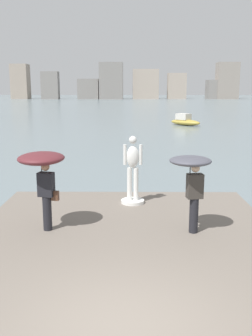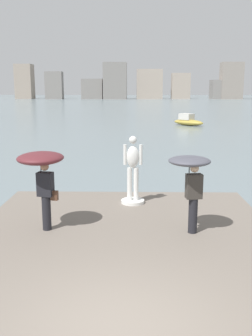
# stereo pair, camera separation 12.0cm
# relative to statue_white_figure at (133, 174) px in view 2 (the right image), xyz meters

# --- Properties ---
(ground_plane) EXTENTS (400.00, 400.00, 0.00)m
(ground_plane) POSITION_rel_statue_white_figure_xyz_m (-0.21, 33.58, -1.32)
(ground_plane) COLOR slate
(pier) EXTENTS (7.57, 10.71, 0.40)m
(pier) POSITION_rel_statue_white_figure_xyz_m (-0.21, -4.07, -1.12)
(pier) COLOR #70665B
(pier) RESTS_ON ground
(statue_white_figure) EXTENTS (0.72, 0.72, 2.09)m
(statue_white_figure) POSITION_rel_statue_white_figure_xyz_m (0.00, 0.00, 0.00)
(statue_white_figure) COLOR white
(statue_white_figure) RESTS_ON pier
(onlooker_left) EXTENTS (1.37, 1.37, 1.98)m
(onlooker_left) POSITION_rel_statue_white_figure_xyz_m (-2.24, -2.31, 0.70)
(onlooker_left) COLOR black
(onlooker_left) RESTS_ON pier
(onlooker_right) EXTENTS (1.15, 1.15, 1.91)m
(onlooker_right) POSITION_rel_statue_white_figure_xyz_m (1.40, -2.47, 0.60)
(onlooker_right) COLOR black
(onlooker_right) RESTS_ON pier
(boat_mid) EXTENTS (3.58, 3.73, 1.24)m
(boat_mid) POSITION_rel_statue_white_figure_xyz_m (5.89, 30.26, -0.87)
(boat_mid) COLOR #B2993D
(boat_mid) RESTS_ON ground
(distant_skyline) EXTENTS (85.99, 11.08, 13.52)m
(distant_skyline) POSITION_rel_statue_white_figure_xyz_m (0.04, 137.36, 4.43)
(distant_skyline) COLOR gray
(distant_skyline) RESTS_ON ground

